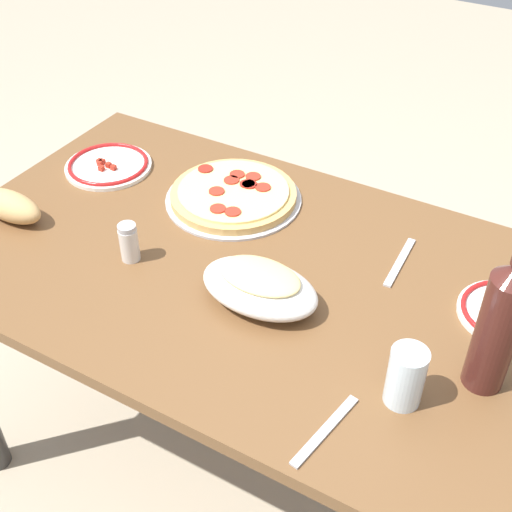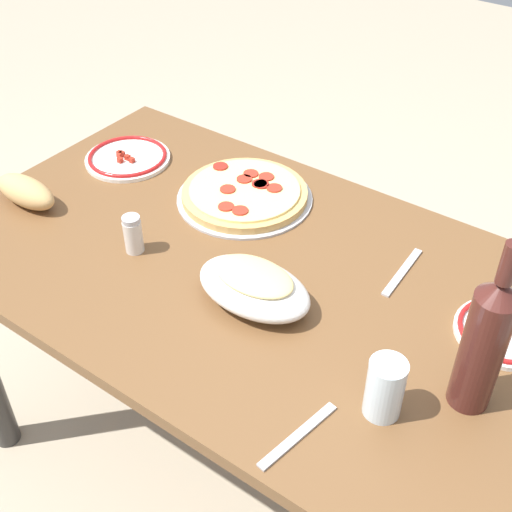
# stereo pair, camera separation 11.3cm
# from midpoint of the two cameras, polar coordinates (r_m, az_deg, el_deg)

# --- Properties ---
(ground_plane) EXTENTS (8.00, 8.00, 0.00)m
(ground_plane) POSITION_cam_midpoint_polar(r_m,az_deg,el_deg) (1.93, -1.75, -17.44)
(ground_plane) COLOR tan
(ground_plane) RESTS_ON ground
(dining_table) EXTENTS (1.38, 0.80, 0.72)m
(dining_table) POSITION_cam_midpoint_polar(r_m,az_deg,el_deg) (1.47, -2.20, -4.56)
(dining_table) COLOR brown
(dining_table) RESTS_ON ground
(pepperoni_pizza) EXTENTS (0.32, 0.32, 0.03)m
(pepperoni_pizza) POSITION_cam_midpoint_polar(r_m,az_deg,el_deg) (1.58, -3.98, 5.13)
(pepperoni_pizza) COLOR #B7B7BC
(pepperoni_pizza) RESTS_ON dining_table
(baked_pasta_dish) EXTENTS (0.24, 0.15, 0.08)m
(baked_pasta_dish) POSITION_cam_midpoint_polar(r_m,az_deg,el_deg) (1.29, -2.20, -2.60)
(baked_pasta_dish) COLOR white
(baked_pasta_dish) RESTS_ON dining_table
(wine_bottle) EXTENTS (0.07, 0.07, 0.33)m
(wine_bottle) POSITION_cam_midpoint_polar(r_m,az_deg,el_deg) (1.12, 17.30, -5.67)
(wine_bottle) COLOR #471E19
(wine_bottle) RESTS_ON dining_table
(water_glass) EXTENTS (0.06, 0.06, 0.11)m
(water_glass) POSITION_cam_midpoint_polar(r_m,az_deg,el_deg) (1.12, 9.79, -10.19)
(water_glass) COLOR silver
(water_glass) RESTS_ON dining_table
(side_plate_near) EXTENTS (0.22, 0.22, 0.02)m
(side_plate_near) POSITION_cam_midpoint_polar(r_m,az_deg,el_deg) (1.75, -14.27, 7.43)
(side_plate_near) COLOR white
(side_plate_near) RESTS_ON dining_table
(side_plate_far) EXTENTS (0.18, 0.18, 0.02)m
(side_plate_far) POSITION_cam_midpoint_polar(r_m,az_deg,el_deg) (1.35, 18.29, -4.64)
(side_plate_far) COLOR white
(side_plate_far) RESTS_ON dining_table
(bread_loaf) EXTENTS (0.18, 0.07, 0.07)m
(bread_loaf) POSITION_cam_midpoint_polar(r_m,az_deg,el_deg) (1.63, -22.11, 3.90)
(bread_loaf) COLOR tan
(bread_loaf) RESTS_ON dining_table
(spice_shaker) EXTENTS (0.04, 0.04, 0.09)m
(spice_shaker) POSITION_cam_midpoint_polar(r_m,az_deg,el_deg) (1.42, -13.00, 1.06)
(spice_shaker) COLOR silver
(spice_shaker) RESTS_ON dining_table
(fork_left) EXTENTS (0.05, 0.17, 0.00)m
(fork_left) POSITION_cam_midpoint_polar(r_m,az_deg,el_deg) (1.11, 2.92, -14.72)
(fork_left) COLOR #B7B7BC
(fork_left) RESTS_ON dining_table
(fork_right) EXTENTS (0.02, 0.17, 0.00)m
(fork_right) POSITION_cam_midpoint_polar(r_m,az_deg,el_deg) (1.42, 9.93, -0.58)
(fork_right) COLOR #B7B7BC
(fork_right) RESTS_ON dining_table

